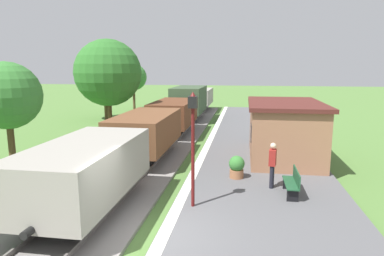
{
  "coord_description": "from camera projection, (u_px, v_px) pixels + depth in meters",
  "views": [
    {
      "loc": [
        2.45,
        -8.05,
        4.68
      ],
      "look_at": [
        -0.17,
        8.6,
        1.63
      ],
      "focal_mm": 31.42,
      "sensor_mm": 36.0,
      "label": 1
    }
  ],
  "objects": [
    {
      "name": "ground_plane",
      "position": [
        148.0,
        244.0,
        9.03
      ],
      "size": [
        160.0,
        160.0,
        0.0
      ],
      "primitive_type": "plane",
      "color": "#517A38"
    },
    {
      "name": "platform_slab",
      "position": [
        270.0,
        249.0,
        8.52
      ],
      "size": [
        6.0,
        60.0,
        0.25
      ],
      "primitive_type": "cube",
      "color": "#565659",
      "rests_on": "ground"
    },
    {
      "name": "platform_edge_stripe",
      "position": [
        163.0,
        236.0,
        8.93
      ],
      "size": [
        0.36,
        60.0,
        0.01
      ],
      "primitive_type": "cube",
      "color": "silver",
      "rests_on": "platform_slab"
    },
    {
      "name": "track_ballast",
      "position": [
        65.0,
        235.0,
        9.39
      ],
      "size": [
        3.8,
        60.0,
        0.12
      ],
      "primitive_type": "cube",
      "color": "gray",
      "rests_on": "ground"
    },
    {
      "name": "rail_near",
      "position": [
        89.0,
        233.0,
        9.25
      ],
      "size": [
        0.07,
        60.0,
        0.14
      ],
      "primitive_type": "cube",
      "color": "slate",
      "rests_on": "track_ballast"
    },
    {
      "name": "rail_far",
      "position": [
        41.0,
        229.0,
        9.48
      ],
      "size": [
        0.07,
        60.0,
        0.14
      ],
      "primitive_type": "cube",
      "color": "slate",
      "rests_on": "track_ballast"
    },
    {
      "name": "freight_train",
      "position": [
        175.0,
        114.0,
        23.65
      ],
      "size": [
        2.5,
        32.6,
        2.72
      ],
      "color": "gray",
      "rests_on": "rail_near"
    },
    {
      "name": "station_hut",
      "position": [
        284.0,
        130.0,
        16.52
      ],
      "size": [
        3.5,
        5.8,
        2.78
      ],
      "color": "#9E6B4C",
      "rests_on": "platform_slab"
    },
    {
      "name": "bench_near_hut",
      "position": [
        293.0,
        182.0,
        11.74
      ],
      "size": [
        0.42,
        1.5,
        0.91
      ],
      "color": "#1E4C2D",
      "rests_on": "platform_slab"
    },
    {
      "name": "person_waiting",
      "position": [
        272.0,
        163.0,
        12.4
      ],
      "size": [
        0.31,
        0.42,
        1.71
      ],
      "rotation": [
        0.0,
        0.0,
        2.94
      ],
      "color": "black",
      "rests_on": "platform_slab"
    },
    {
      "name": "potted_planter",
      "position": [
        237.0,
        166.0,
        13.59
      ],
      "size": [
        0.64,
        0.64,
        0.92
      ],
      "color": "#9E6642",
      "rests_on": "platform_slab"
    },
    {
      "name": "lamp_post_near",
      "position": [
        193.0,
        129.0,
        10.43
      ],
      "size": [
        0.28,
        0.28,
        3.7
      ],
      "color": "#591414",
      "rests_on": "platform_slab"
    },
    {
      "name": "tree_trackside_mid",
      "position": [
        7.0,
        96.0,
        13.98
      ],
      "size": [
        2.82,
        2.82,
        4.93
      ],
      "color": "#4C3823",
      "rests_on": "ground"
    },
    {
      "name": "tree_trackside_far",
      "position": [
        108.0,
        73.0,
        21.16
      ],
      "size": [
        4.2,
        4.2,
        6.44
      ],
      "color": "#4C3823",
      "rests_on": "ground"
    },
    {
      "name": "tree_field_left",
      "position": [
        105.0,
        81.0,
        30.13
      ],
      "size": [
        4.24,
        4.24,
        5.56
      ],
      "color": "#4C3823",
      "rests_on": "ground"
    },
    {
      "name": "tree_field_distant",
      "position": [
        133.0,
        77.0,
        37.38
      ],
      "size": [
        2.94,
        2.94,
        5.07
      ],
      "color": "#4C3823",
      "rests_on": "ground"
    }
  ]
}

